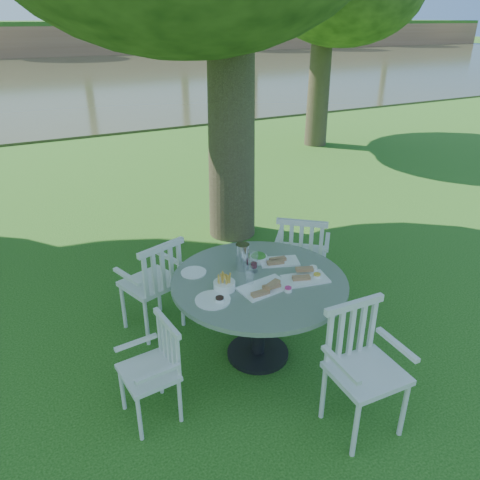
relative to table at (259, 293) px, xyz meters
name	(u,v)px	position (x,y,z in m)	size (l,w,h in m)	color
ground	(249,323)	(0.16, 0.46, -0.66)	(140.00, 140.00, 0.00)	#16440E
table	(259,293)	(0.00, 0.00, 0.00)	(1.50, 1.50, 0.80)	black
chair_ne	(301,253)	(0.83, 0.58, -0.07)	(0.69, 0.69, 1.00)	silver
chair_nw	(156,280)	(-0.67, 0.77, -0.09)	(0.61, 0.59, 0.97)	silver
chair_sw	(158,362)	(-1.00, -0.24, -0.18)	(0.42, 0.45, 0.81)	silver
chair_se	(359,357)	(0.29, -0.98, -0.08)	(0.51, 0.48, 0.98)	silver
tableware	(251,272)	(-0.05, 0.07, 0.19)	(1.18, 0.79, 0.24)	white
river	(30,80)	(0.16, 23.46, -0.66)	(100.00, 28.00, 0.12)	#353821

